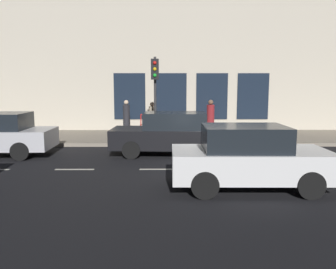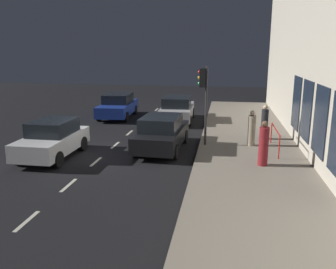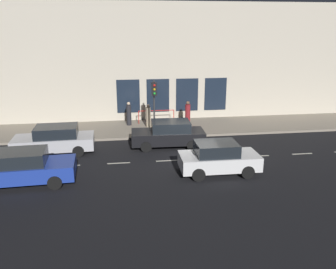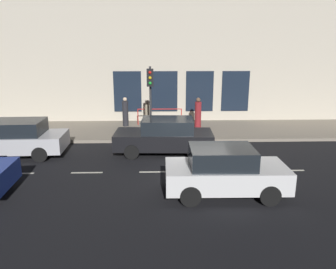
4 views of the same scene
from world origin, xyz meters
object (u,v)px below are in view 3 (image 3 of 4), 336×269
Objects in this scene: traffic_light at (154,96)px; pedestrian_1 at (188,114)px; parked_car_1 at (218,158)px; parked_car_3 at (23,167)px; parked_car_2 at (55,140)px; pedestrian_0 at (129,114)px; parked_car_0 at (169,134)px; pedestrian_2 at (148,117)px.

traffic_light is 2.09× the size of pedestrian_1.
parked_car_1 is 0.85× the size of parked_car_3.
pedestrian_1 reaches higher than parked_car_3.
pedestrian_0 is at bearing -43.65° from parked_car_2.
parked_car_2 is 2.62× the size of pedestrian_1.
pedestrian_1 is (8.56, -9.31, 0.16)m from parked_car_3.
traffic_light is 6.57m from parked_car_2.
pedestrian_1 is (4.46, -8.59, 0.16)m from parked_car_2.
parked_car_2 is at bearing 108.53° from traffic_light.
traffic_light reaches higher than parked_car_1.
traffic_light is 2.12× the size of pedestrian_0.
parked_car_0 is at bearing -36.53° from pedestrian_0.
parked_car_0 is at bearing -159.80° from traffic_light.
parked_car_0 is at bearing -90.26° from parked_car_2.
traffic_light is 2.20× the size of pedestrian_2.
pedestrian_0 reaches higher than parked_car_3.
pedestrian_0 reaches higher than pedestrian_2.
parked_car_3 is 12.65m from pedestrian_1.
pedestrian_0 is at bearing 147.78° from parked_car_3.
pedestrian_2 is (4.03, 0.87, 0.12)m from parked_car_0.
parked_car_2 is at bearing -115.65° from parked_car_1.
parked_car_1 and parked_car_3 have the same top height.
pedestrian_0 is (4.92, -4.38, 0.15)m from parked_car_2.
pedestrian_1 reaches higher than pedestrian_0.
parked_car_0 is 4.72m from pedestrian_1.
pedestrian_1 is at bearing 22.28° from pedestrian_0.
pedestrian_0 is at bearing 27.43° from parked_car_0.
pedestrian_2 is (8.37, 2.71, 0.12)m from parked_car_1.
traffic_light is at bearing 22.59° from parked_car_0.
parked_car_2 is (-0.19, 6.59, 0.00)m from parked_car_0.
parked_car_2 is at bearing -172.41° from pedestrian_2.
pedestrian_0 reaches higher than parked_car_1.
parked_car_3 is (-6.09, 6.65, -2.02)m from traffic_light.
traffic_light reaches higher than parked_car_3.
pedestrian_1 reaches higher than pedestrian_2.
parked_car_0 is (-1.79, -0.66, -2.02)m from traffic_light.
pedestrian_0 is (9.02, -5.10, 0.15)m from parked_car_3.
parked_car_3 is at bearing 122.82° from parked_car_0.
parked_car_1 is at bearing 86.97° from parked_car_3.
parked_car_2 is 2.77× the size of pedestrian_2.
parked_car_0 is 1.14× the size of parked_car_1.
parked_car_2 is at bearing -103.27° from pedestrian_0.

